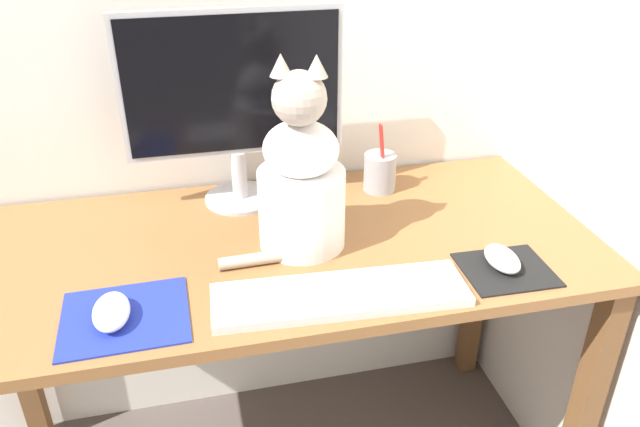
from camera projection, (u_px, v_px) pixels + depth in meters
name	position (u px, v px, depth m)	size (l,w,h in m)	color
desk	(276.00, 282.00, 1.38)	(1.37, 0.62, 0.72)	brown
monitor	(234.00, 97.00, 1.38)	(0.49, 0.17, 0.45)	#B2B2B7
keyboard	(340.00, 294.00, 1.15)	(0.48, 0.16, 0.02)	silver
mousepad_left	(125.00, 317.00, 1.10)	(0.23, 0.20, 0.00)	#1E2D9E
mousepad_right	(506.00, 270.00, 1.23)	(0.18, 0.16, 0.00)	black
computer_mouse_left	(111.00, 312.00, 1.09)	(0.06, 0.11, 0.04)	white
computer_mouse_right	(502.00, 259.00, 1.24)	(0.06, 0.10, 0.03)	white
cat	(301.00, 180.00, 1.25)	(0.30, 0.23, 0.41)	white
pen_cup	(380.00, 172.00, 1.53)	(0.08, 0.08, 0.18)	#99999E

